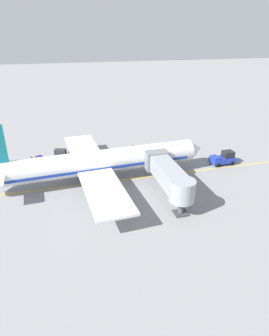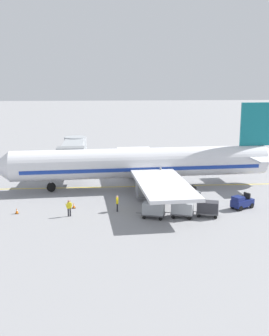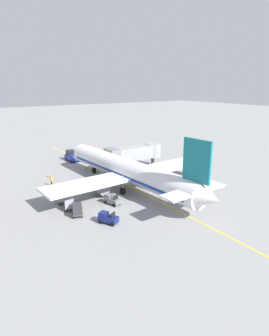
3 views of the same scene
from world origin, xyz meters
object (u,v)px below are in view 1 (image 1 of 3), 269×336
baggage_cart_second_in_train (74,151)px  baggage_tug_lead (37,161)px  baggage_tug_trailing (67,166)px  ground_crew_loader (132,148)px  parked_airliner (97,163)px  safety_cone_nose_right (134,156)px  ground_crew_wing_walker (109,153)px  safety_cone_nose_left (160,150)px  jet_bridge (169,175)px  baggage_cart_front (89,150)px  pushback_tractor (223,158)px  baggage_cart_third_in_train (60,153)px

baggage_cart_second_in_train → baggage_tug_lead: bearing=-70.6°
baggage_tug_trailing → ground_crew_loader: 13.91m
parked_airliner → baggage_cart_second_in_train: 12.18m
safety_cone_nose_right → ground_crew_loader: bearing=174.1°
ground_crew_wing_walker → safety_cone_nose_left: 10.38m
safety_cone_nose_left → safety_cone_nose_right: (1.40, -5.74, 0.00)m
jet_bridge → baggage_tug_trailing: (-13.19, -13.75, -2.74)m
jet_bridge → safety_cone_nose_left: size_ratio=21.49×
baggage_tug_lead → safety_cone_nose_right: bearing=85.3°
baggage_cart_front → safety_cone_nose_right: baggage_cart_front is taller
baggage_cart_front → safety_cone_nose_right: (3.85, 8.14, -0.66)m
ground_crew_wing_walker → ground_crew_loader: bearing=104.6°
safety_cone_nose_right → safety_cone_nose_left: bearing=103.7°
baggage_cart_front → safety_cone_nose_right: 9.03m
safety_cone_nose_left → parked_airliner: bearing=-56.8°
baggage_cart_front → ground_crew_wing_walker: bearing=54.9°
safety_cone_nose_right → baggage_tug_trailing: bearing=-80.8°
safety_cone_nose_right → ground_crew_wing_walker: bearing=-106.6°
pushback_tractor → baggage_cart_third_in_train: size_ratio=1.51×
pushback_tractor → baggage_tug_lead: bearing=-104.7°
baggage_cart_third_in_train → ground_crew_loader: 13.96m
parked_airliner → baggage_cart_front: size_ratio=12.59×
jet_bridge → ground_crew_wing_walker: bearing=-161.5°
baggage_tug_lead → safety_cone_nose_right: baggage_tug_lead is taller
jet_bridge → baggage_cart_front: jet_bridge is taller
baggage_cart_third_in_train → pushback_tractor: bearing=68.9°
baggage_cart_front → safety_cone_nose_left: 14.11m
baggage_tug_lead → baggage_cart_front: bearing=103.7°
baggage_cart_second_in_train → baggage_cart_third_in_train: size_ratio=1.00×
jet_bridge → safety_cone_nose_left: bearing=163.9°
baggage_cart_third_in_train → baggage_cart_front: bearing=90.6°
jet_bridge → safety_cone_nose_right: bearing=-176.5°
baggage_cart_third_in_train → safety_cone_nose_right: size_ratio=5.03×
baggage_cart_third_in_train → baggage_tug_trailing: bearing=8.0°
baggage_tug_trailing → baggage_cart_third_in_train: bearing=-172.0°
baggage_cart_third_in_train → ground_crew_wing_walker: ground_crew_wing_walker is taller
pushback_tractor → baggage_cart_second_in_train: (-11.03, -25.77, -0.15)m
ground_crew_loader → safety_cone_nose_right: size_ratio=2.86×
baggage_tug_trailing → safety_cone_nose_right: (-2.06, 12.81, -0.42)m
baggage_tug_trailing → ground_crew_wing_walker: (-3.44, 8.19, 0.24)m
baggage_cart_front → baggage_cart_second_in_train: same height
parked_airliner → ground_crew_loader: size_ratio=22.10×
ground_crew_wing_walker → jet_bridge: bearing=18.5°
baggage_tug_lead → ground_crew_wing_walker: 13.32m
jet_bridge → baggage_tug_lead: size_ratio=4.59×
pushback_tractor → ground_crew_loader: 17.47m
baggage_cart_second_in_train → safety_cone_nose_right: (3.89, 11.03, -0.66)m
baggage_tug_lead → baggage_cart_front: (-2.39, 9.80, 0.24)m
baggage_tug_lead → jet_bridge: bearing=48.5°
parked_airliner → baggage_cart_front: parked_airliner is taller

